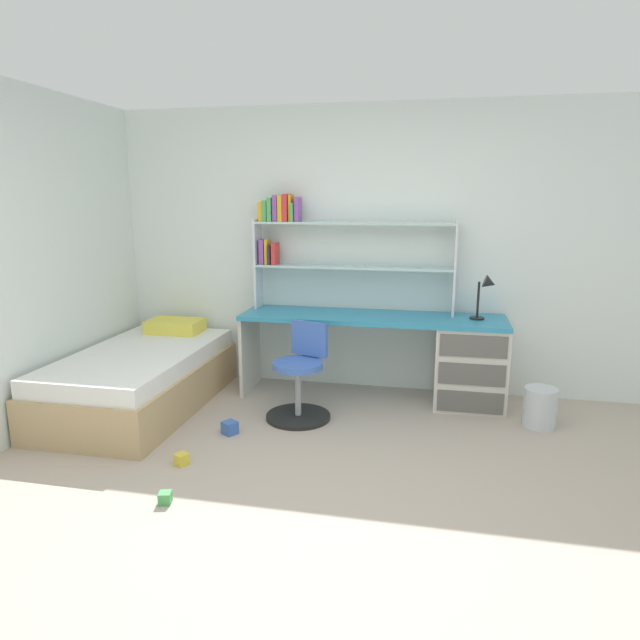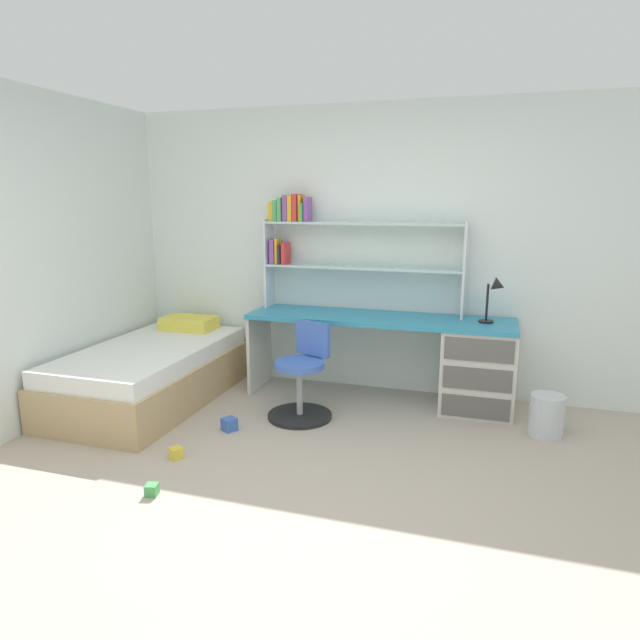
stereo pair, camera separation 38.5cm
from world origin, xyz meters
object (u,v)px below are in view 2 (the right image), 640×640
Objects in this scene: bed_platform at (152,373)px; waste_bin at (547,415)px; toy_block_blue_0 at (229,424)px; toy_block_yellow_2 at (176,453)px; bookshelf_hutch at (332,239)px; desk_lamp at (496,293)px; swivel_chair at (302,382)px; toy_block_green_1 at (152,490)px; desk at (451,359)px.

waste_bin is (3.23, 0.24, -0.09)m from bed_platform.
toy_block_blue_0 reaches higher than toy_block_yellow_2.
toy_block_blue_0 is (-0.47, -1.18, -1.33)m from bookshelf_hutch.
desk_lamp is 1.01m from waste_bin.
bookshelf_hutch reaches higher than waste_bin.
swivel_chair is at bearing -158.32° from desk_lamp.
toy_block_green_1 is at bearing -102.65° from bookshelf_hutch.
bookshelf_hutch is at bearing 77.35° from toy_block_green_1.
toy_block_green_1 is at bearing -145.00° from waste_bin.
toy_block_green_1 is 0.48m from toy_block_yellow_2.
waste_bin reaches higher than toy_block_yellow_2.
swivel_chair reaches higher than toy_block_blue_0.
waste_bin is at bearing 25.41° from toy_block_yellow_2.
toy_block_blue_0 is at bearing -147.14° from desk.
bookshelf_hutch is 4.64× the size of desk_lamp.
desk is 0.66m from desk_lamp.
desk_lamp reaches higher than bed_platform.
waste_bin is at bearing 35.00° from toy_block_green_1.
bookshelf_hutch is 2.27m from waste_bin.
toy_block_blue_0 is at bearing -151.93° from desk_lamp.
swivel_chair is at bearing -174.00° from waste_bin.
toy_block_yellow_2 is (-0.14, -0.53, -0.01)m from toy_block_blue_0.
swivel_chair reaches higher than toy_block_yellow_2.
bookshelf_hutch is at bearing 70.44° from toy_block_yellow_2.
bookshelf_hutch is at bearing 171.22° from desk.
desk_lamp is 2.34m from toy_block_blue_0.
desk_lamp reaches higher than desk.
desk reaches higher than toy_block_green_1.
toy_block_green_1 is at bearing -128.19° from desk.
swivel_chair is 0.66m from toy_block_blue_0.
waste_bin is at bearing 6.00° from swivel_chair.
bookshelf_hutch reaches higher than toy_block_blue_0.
swivel_chair reaches higher than bed_platform.
bookshelf_hutch is 5.68× the size of waste_bin.
swivel_chair is 7.83× the size of toy_block_blue_0.
bed_platform is (-2.49, -0.62, -0.17)m from desk.
desk_lamp is at bearing 46.49° from toy_block_green_1.
swivel_chair is at bearing -92.36° from bookshelf_hutch.
desk_lamp is 1.71m from swivel_chair.
toy_block_blue_0 is 1.00m from toy_block_green_1.
bed_platform is 1.03m from toy_block_blue_0.
bookshelf_hutch is 25.41× the size of toy_block_green_1.
desk_lamp is at bearing -0.66° from desk.
desk is 29.37× the size of toy_block_yellow_2.
toy_block_green_1 is at bearing -107.76° from swivel_chair.
swivel_chair is 9.86× the size of toy_block_yellow_2.
desk is at bearing -8.78° from bookshelf_hutch.
desk_lamp reaches higher than swivel_chair.
toy_block_blue_0 is (-0.44, -0.43, -0.25)m from swivel_chair.
desk_lamp reaches higher than waste_bin.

